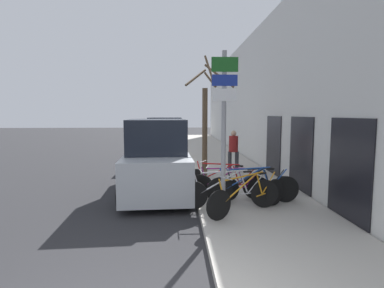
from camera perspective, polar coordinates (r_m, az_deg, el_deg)
ground_plane at (r=14.46m, az=-4.77°, el=-4.12°), size 80.00×80.00×0.00m
sidewalk_curb at (r=17.34m, az=4.14°, el=-2.21°), size 3.20×32.00×0.15m
building_facade at (r=17.43m, az=10.01°, el=8.17°), size 0.23×32.00×6.50m
signpost at (r=6.76m, az=6.08°, el=3.66°), size 0.59×0.13×3.71m
bicycle_0 at (r=7.29m, az=10.73°, el=-9.66°), size 2.15×1.39×0.94m
bicycle_1 at (r=7.50m, az=7.14°, el=-9.09°), size 2.48×0.44×0.97m
bicycle_2 at (r=8.05m, az=11.58°, el=-8.16°), size 2.46×0.44×0.96m
bicycle_3 at (r=8.31m, az=12.02°, el=-7.91°), size 2.20×0.44×0.90m
bicycle_4 at (r=8.39m, az=7.21°, el=-7.74°), size 2.15×0.69×0.87m
bicycle_5 at (r=8.69m, az=6.22°, el=-7.09°), size 2.09×1.33×0.94m
parked_car_0 at (r=9.42m, az=-6.61°, el=-3.06°), size 2.26×4.69×2.31m
parked_car_1 at (r=15.21m, az=-5.07°, el=0.28°), size 2.00×4.25×2.30m
pedestrian_near at (r=12.21m, az=7.89°, el=-0.73°), size 0.43×0.37×1.66m
street_tree at (r=10.82m, az=2.59°, el=4.12°), size 1.76×1.22×4.39m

